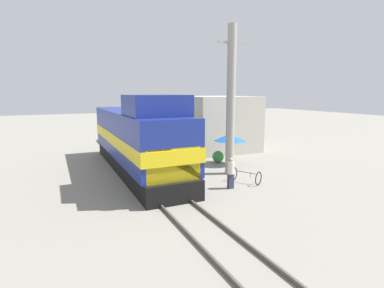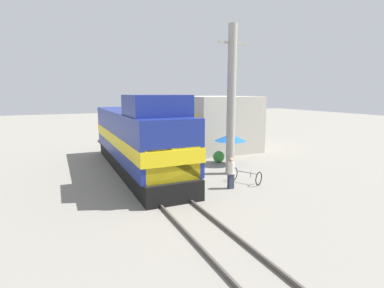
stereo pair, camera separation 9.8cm
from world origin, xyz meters
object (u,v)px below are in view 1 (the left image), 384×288
(vendor_umbrella, at_px, (230,137))
(locomotive, at_px, (138,140))
(billboard_sign, at_px, (203,125))
(utility_pole, at_px, (231,101))
(person_bystander, at_px, (231,172))
(bicycle, at_px, (246,176))

(vendor_umbrella, bearing_deg, locomotive, 173.71)
(locomotive, distance_m, billboard_sign, 6.40)
(vendor_umbrella, height_order, billboard_sign, billboard_sign)
(utility_pole, bearing_deg, locomotive, 150.65)
(person_bystander, xyz_separation_m, bicycle, (1.31, 0.50, -0.50))
(billboard_sign, xyz_separation_m, person_bystander, (-2.38, -7.88, -1.57))
(vendor_umbrella, height_order, bicycle, vendor_umbrella)
(bicycle, bearing_deg, vendor_umbrella, 42.35)
(bicycle, bearing_deg, locomotive, 107.13)
(vendor_umbrella, xyz_separation_m, bicycle, (-1.49, -4.11, -1.52))
(billboard_sign, bearing_deg, utility_pole, -99.44)
(locomotive, height_order, vendor_umbrella, locomotive)
(vendor_umbrella, distance_m, bicycle, 4.62)
(billboard_sign, bearing_deg, locomotive, -156.08)
(person_bystander, distance_m, bicycle, 1.48)
(utility_pole, relative_size, person_bystander, 5.39)
(locomotive, bearing_deg, bicycle, -45.21)
(utility_pole, distance_m, person_bystander, 4.61)
(bicycle, bearing_deg, utility_pole, 57.09)
(utility_pole, height_order, bicycle, utility_pole)
(utility_pole, distance_m, bicycle, 4.54)
(person_bystander, bearing_deg, locomotive, 123.13)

